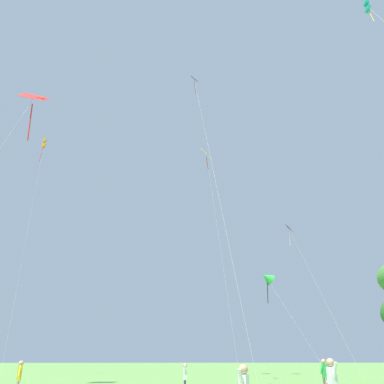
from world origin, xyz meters
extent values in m
cube|color=teal|center=(10.60, 11.36, 21.65)|extent=(0.30, 0.35, 0.38)
cube|color=teal|center=(10.60, 11.36, 21.12)|extent=(0.30, 0.35, 0.38)
cylinder|color=#3F382D|center=(10.60, 11.36, 21.38)|extent=(0.02, 0.02, 0.76)
cylinder|color=yellow|center=(10.63, 11.27, 20.49)|extent=(0.13, 0.24, 1.11)
cube|color=red|center=(-12.85, 22.72, 22.23)|extent=(2.18, 1.40, 1.50)
cylinder|color=#3F382D|center=(-12.85, 22.72, 22.23)|extent=(1.97, 0.13, 0.44)
cylinder|color=red|center=(-12.75, 22.70, 19.71)|extent=(0.31, 0.15, 3.55)
cube|color=black|center=(1.10, 27.23, 28.45)|extent=(0.76, 0.94, 0.80)
cylinder|color=#3F382D|center=(1.10, 27.23, 28.45)|extent=(0.73, 0.18, 0.43)
cylinder|color=red|center=(1.18, 27.37, 27.44)|extent=(0.22, 0.34, 1.40)
cylinder|color=silver|center=(2.43, 21.97, 14.19)|extent=(2.68, 10.53, 28.38)
cone|color=green|center=(11.48, 44.60, 11.36)|extent=(2.21, 2.02, 1.92)
cylinder|color=black|center=(11.47, 44.78, 9.47)|extent=(0.10, 0.46, 2.56)
cylinder|color=silver|center=(13.43, 40.94, 5.61)|extent=(3.91, 7.32, 11.23)
cube|color=purple|center=(13.42, 39.69, 16.53)|extent=(1.14, 1.47, 0.91)
cylinder|color=#3F382D|center=(13.42, 39.69, 16.53)|extent=(0.77, 0.66, 0.36)
cylinder|color=silver|center=(13.44, 39.79, 15.24)|extent=(0.11, 0.26, 1.80)
cylinder|color=silver|center=(14.96, 35.99, 8.22)|extent=(3.10, 7.40, 16.45)
cube|color=yellow|center=(3.49, 40.17, 26.82)|extent=(1.76, 2.06, 1.60)
cylinder|color=#3F382D|center=(3.49, 40.17, 26.82)|extent=(1.36, 0.46, 0.77)
cylinder|color=red|center=(3.60, 40.15, 25.32)|extent=(0.31, 0.16, 1.84)
cylinder|color=silver|center=(4.49, 36.60, 13.35)|extent=(2.02, 7.16, 26.69)
cube|color=orange|center=(-19.03, 43.45, 29.99)|extent=(0.53, 0.54, 0.60)
cube|color=orange|center=(-19.03, 43.45, 29.19)|extent=(0.53, 0.54, 0.60)
cylinder|color=#3F382D|center=(-19.03, 43.45, 29.59)|extent=(0.03, 0.03, 1.13)
cylinder|color=red|center=(-19.10, 43.33, 27.84)|extent=(0.24, 0.33, 2.48)
cylinder|color=silver|center=(-17.93, 39.98, 14.74)|extent=(2.22, 6.95, 29.48)
cylinder|color=white|center=(0.76, 4.56, 1.26)|extent=(0.22, 0.27, 0.56)
cylinder|color=white|center=(0.90, 4.77, 1.26)|extent=(0.22, 0.27, 0.56)
sphere|color=tan|center=(0.83, 4.67, 1.52)|extent=(0.22, 0.22, 0.22)
cube|color=yellow|center=(-7.73, 14.79, 1.14)|extent=(0.24, 0.25, 0.62)
cylinder|color=yellow|center=(-7.76, 14.92, 1.29)|extent=(0.15, 0.29, 0.58)
cylinder|color=yellow|center=(-7.69, 14.67, 1.29)|extent=(0.15, 0.29, 0.58)
sphere|color=tan|center=(-7.73, 14.79, 1.56)|extent=(0.23, 0.23, 0.23)
cube|color=white|center=(3.95, 7.31, 1.20)|extent=(0.25, 0.27, 0.65)
cylinder|color=white|center=(3.99, 7.18, 1.36)|extent=(0.17, 0.31, 0.61)
cylinder|color=white|center=(3.91, 7.44, 1.36)|extent=(0.17, 0.31, 0.61)
sphere|color=tan|center=(3.95, 7.31, 1.65)|extent=(0.24, 0.24, 0.24)
cube|color=white|center=(-0.08, 16.59, 1.05)|extent=(0.18, 0.19, 0.57)
cylinder|color=white|center=(-0.08, 16.47, 1.19)|extent=(0.08, 0.26, 0.53)
cylinder|color=white|center=(-0.08, 16.71, 1.19)|extent=(0.08, 0.26, 0.53)
sphere|color=tan|center=(-0.08, 16.59, 1.43)|extent=(0.21, 0.21, 0.21)
cube|color=green|center=(6.97, 16.03, 1.18)|extent=(0.24, 0.23, 0.65)
cylinder|color=green|center=(7.10, 16.05, 1.35)|extent=(0.30, 0.13, 0.60)
cylinder|color=green|center=(6.84, 16.01, 1.35)|extent=(0.30, 0.13, 0.60)
sphere|color=tan|center=(6.97, 16.03, 1.63)|extent=(0.24, 0.24, 0.24)
camera|label=1|loc=(-0.93, -5.30, 1.75)|focal=36.58mm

